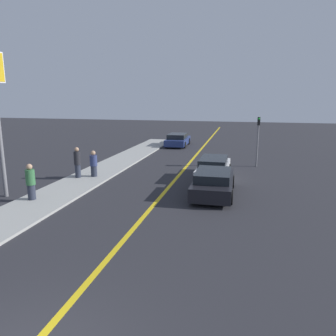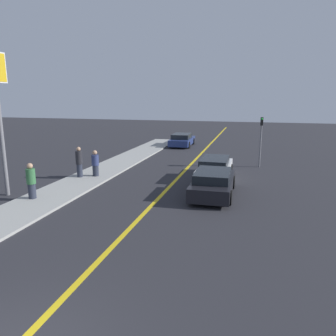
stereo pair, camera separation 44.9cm
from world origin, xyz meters
TOP-DOWN VIEW (x-y plane):
  - road_center_line at (0.00, 18.00)m, footprint 0.20×60.00m
  - sidewalk_left at (-5.09, 15.44)m, footprint 2.59×30.88m
  - car_near_right_lane at (2.46, 11.60)m, footprint 2.05×4.53m
  - car_ahead_center at (2.17, 14.77)m, footprint 1.85×4.70m
  - car_far_distant at (-2.53, 27.21)m, footprint 2.08×4.44m
  - pedestrian_near_curb at (-5.65, 8.57)m, footprint 0.41×0.41m
  - pedestrian_mid_group at (-5.62, 12.91)m, footprint 0.39×0.39m
  - pedestrian_far_standing at (-4.82, 13.37)m, footprint 0.43×0.43m
  - traffic_light at (4.75, 18.96)m, footprint 0.18×0.40m

SIDE VIEW (x-z plane):
  - road_center_line at x=0.00m, z-range 0.00..0.01m
  - sidewalk_left at x=-5.09m, z-range 0.00..0.11m
  - car_far_distant at x=-2.53m, z-range -0.01..1.20m
  - car_near_right_lane at x=2.46m, z-range 0.00..1.25m
  - car_ahead_center at x=2.17m, z-range -0.02..1.31m
  - pedestrian_far_standing at x=-4.82m, z-range 0.09..1.65m
  - pedestrian_near_curb at x=-5.65m, z-range 0.10..1.79m
  - pedestrian_mid_group at x=-5.62m, z-range 0.11..1.91m
  - traffic_light at x=4.75m, z-range 0.43..3.87m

